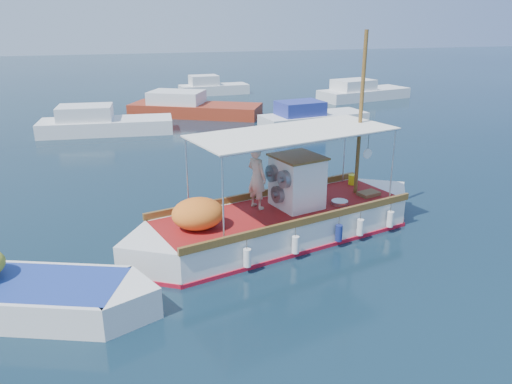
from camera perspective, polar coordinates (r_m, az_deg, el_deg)
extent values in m
plane|color=black|center=(14.97, 5.52, -5.55)|extent=(160.00, 160.00, 0.00)
cube|color=white|center=(15.00, 3.01, -3.96)|extent=(7.94, 4.32, 1.11)
cube|color=white|center=(13.46, -10.62, -7.17)|extent=(2.44, 2.44, 1.11)
cube|color=white|center=(17.25, 13.53, -1.29)|extent=(2.44, 2.44, 1.11)
cube|color=#AE1023|center=(15.14, 2.99, -5.11)|extent=(8.06, 4.42, 0.18)
cube|color=maroon|center=(14.80, 3.04, -2.06)|extent=(7.89, 4.12, 0.06)
cube|color=brown|center=(15.76, 0.50, -0.19)|extent=(7.44, 2.00, 0.20)
cube|color=brown|center=(13.80, 5.98, -3.25)|extent=(7.44, 2.00, 0.20)
cube|color=white|center=(14.80, 4.72, 1.10)|extent=(1.50, 1.57, 1.51)
cube|color=brown|center=(14.57, 4.81, 4.04)|extent=(1.62, 1.69, 0.06)
cylinder|color=slate|center=(14.10, 3.34, 1.49)|extent=(0.34, 0.54, 0.50)
cylinder|color=slate|center=(14.61, 1.93, 2.16)|extent=(0.34, 0.54, 0.50)
cylinder|color=slate|center=(14.53, 2.58, -0.25)|extent=(0.34, 0.54, 0.50)
cylinder|color=brown|center=(15.78, 11.87, 8.54)|extent=(0.15, 0.15, 5.04)
cylinder|color=brown|center=(15.34, 9.51, 6.83)|extent=(1.78, 0.53, 0.08)
cylinder|color=silver|center=(14.21, -7.88, 1.79)|extent=(0.05, 0.05, 2.27)
cylinder|color=silver|center=(12.30, -3.79, -0.90)|extent=(0.05, 0.05, 2.27)
cylinder|color=silver|center=(17.15, 10.07, 4.77)|extent=(0.05, 0.05, 2.27)
cylinder|color=silver|center=(15.61, 15.33, 2.89)|extent=(0.05, 0.05, 2.27)
cube|color=silver|center=(14.31, 4.39, 6.83)|extent=(6.36, 3.82, 0.04)
ellipsoid|color=orange|center=(13.41, -6.66, -2.47)|extent=(1.66, 1.51, 0.85)
cube|color=yellow|center=(15.86, 5.89, 0.22)|extent=(0.29, 0.24, 0.40)
cylinder|color=yellow|center=(17.20, 11.01, 1.40)|extent=(0.37, 0.37, 0.34)
cube|color=brown|center=(16.27, 12.74, -0.19)|extent=(0.75, 0.60, 0.12)
cylinder|color=#B2B2B2|center=(15.33, 9.54, -1.20)|extent=(0.61, 0.61, 0.12)
cylinder|color=white|center=(14.82, 12.63, 4.29)|extent=(0.30, 0.10, 0.30)
cylinder|color=white|center=(12.91, -1.01, -7.52)|extent=(0.25, 0.25, 0.48)
cylinder|color=navy|center=(14.50, 9.45, -4.64)|extent=(0.25, 0.25, 0.48)
cylinder|color=white|center=(15.79, 15.09, -3.01)|extent=(0.25, 0.25, 0.48)
imported|color=beige|center=(14.56, 0.10, 1.69)|extent=(0.72, 0.82, 1.89)
cube|color=white|center=(12.73, -25.91, -11.07)|extent=(5.28, 3.58, 0.96)
cube|color=white|center=(11.71, -15.24, -12.40)|extent=(1.79, 1.79, 0.96)
cube|color=navy|center=(12.51, -26.22, -9.24)|extent=(5.21, 3.38, 0.05)
cube|color=silver|center=(29.74, -16.67, 7.03)|extent=(7.47, 3.05, 1.00)
cube|color=silver|center=(29.70, -18.95, 8.56)|extent=(3.09, 2.29, 0.80)
cube|color=maroon|center=(33.79, -6.91, 9.13)|extent=(8.86, 6.47, 1.00)
cube|color=silver|center=(34.07, -9.06, 10.65)|extent=(4.13, 3.70, 0.80)
cube|color=silver|center=(30.33, 6.63, 7.95)|extent=(6.70, 3.09, 1.00)
cube|color=navy|center=(29.68, 5.07, 9.52)|extent=(2.82, 2.22, 0.80)
cube|color=silver|center=(41.41, 12.22, 10.74)|extent=(7.87, 4.17, 1.00)
cube|color=silver|center=(40.56, 11.08, 11.93)|extent=(3.40, 2.81, 0.80)
cube|color=silver|center=(43.28, -4.81, 11.47)|extent=(5.82, 2.31, 1.00)
cube|color=silver|center=(42.96, -5.98, 12.59)|extent=(2.38, 1.82, 0.80)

